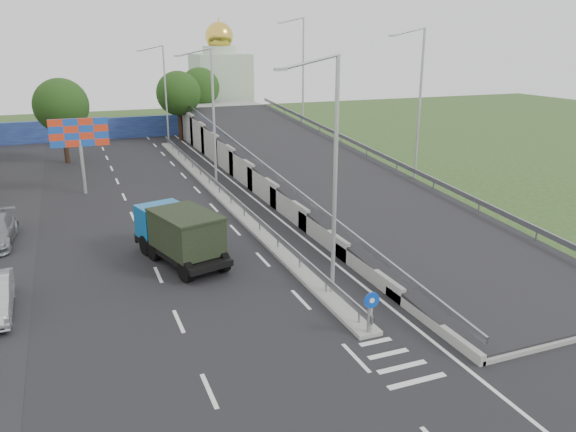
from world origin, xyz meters
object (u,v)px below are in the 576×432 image
sign_bollard (370,312)px  lamp_post_mid (211,111)px  dump_truck (179,233)px  church (221,83)px  lamp_post_far (164,90)px  billboard (79,137)px  lamp_post_near (331,166)px

sign_bollard → lamp_post_mid: lamp_post_mid is taller
sign_bollard → dump_truck: 11.43m
church → lamp_post_mid: bearing=-106.2°
lamp_post_far → billboard: lamp_post_far is taller
lamp_post_mid → billboard: (-9.11, 2.00, -1.62)m
church → lamp_post_near: bearing=-100.4°
lamp_post_far → church: size_ratio=0.73×
sign_bollard → church: bearing=80.2°
lamp_post_near → lamp_post_mid: same height
sign_bollard → billboard: bearing=109.2°
billboard → dump_truck: (3.86, -15.63, -2.65)m
lamp_post_near → dump_truck: bearing=129.5°
sign_bollard → lamp_post_far: bearing=89.9°
lamp_post_mid → sign_bollard: bearing=-90.3°
lamp_post_far → lamp_post_mid: bearing=-90.0°
lamp_post_mid → church: 35.41m
dump_truck → billboard: bearing=87.9°
lamp_post_near → billboard: bearing=112.5°
sign_bollard → lamp_post_mid: (0.11, 23.83, 4.77)m
sign_bollard → lamp_post_mid: 24.30m
lamp_post_near → lamp_post_mid: 20.00m
lamp_post_mid → lamp_post_far: (0.00, 20.00, 0.00)m
lamp_post_mid → church: (9.89, 34.00, -0.50)m
lamp_post_mid → billboard: 9.47m
lamp_post_far → lamp_post_near: bearing=-90.0°
lamp_post_mid → lamp_post_far: bearing=90.0°
billboard → lamp_post_far: bearing=63.2°
lamp_post_far → church: 17.15m
lamp_post_near → sign_bollard: bearing=-91.6°
lamp_post_mid → dump_truck: (-5.25, -13.63, -4.27)m
lamp_post_near → church: (9.89, 54.00, -0.50)m
church → dump_truck: (-15.14, -47.63, -3.78)m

